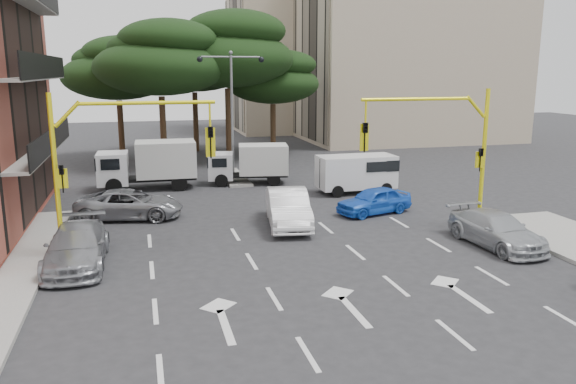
{
  "coord_description": "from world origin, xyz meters",
  "views": [
    {
      "loc": [
        -5.66,
        -18.93,
        6.74
      ],
      "look_at": [
        0.41,
        3.95,
        1.6
      ],
      "focal_mm": 35.0,
      "sensor_mm": 36.0,
      "label": 1
    }
  ],
  "objects_px": {
    "signal_mast_right": "(447,140)",
    "car_silver_parked": "(496,230)",
    "street_lamp_center": "(232,92)",
    "box_truck_a": "(148,165)",
    "signal_mast_left": "(107,152)",
    "box_truck_b": "(249,164)",
    "car_silver_cross_a": "(130,204)",
    "car_blue_compact": "(374,200)",
    "car_silver_wagon": "(77,246)",
    "car_white_hatch": "(288,208)",
    "van_white": "(356,174)"
  },
  "relations": [
    {
      "from": "street_lamp_center",
      "to": "car_silver_wagon",
      "type": "height_order",
      "value": "street_lamp_center"
    },
    {
      "from": "street_lamp_center",
      "to": "car_white_hatch",
      "type": "height_order",
      "value": "street_lamp_center"
    },
    {
      "from": "car_blue_compact",
      "to": "car_silver_parked",
      "type": "relative_size",
      "value": 0.83
    },
    {
      "from": "signal_mast_left",
      "to": "car_silver_wagon",
      "type": "height_order",
      "value": "signal_mast_left"
    },
    {
      "from": "street_lamp_center",
      "to": "van_white",
      "type": "distance_m",
      "value": 9.53
    },
    {
      "from": "box_truck_b",
      "to": "car_silver_parked",
      "type": "bearing_deg",
      "value": -144.83
    },
    {
      "from": "car_blue_compact",
      "to": "box_truck_b",
      "type": "bearing_deg",
      "value": -168.49
    },
    {
      "from": "signal_mast_left",
      "to": "car_white_hatch",
      "type": "relative_size",
      "value": 1.23
    },
    {
      "from": "car_silver_wagon",
      "to": "car_silver_parked",
      "type": "relative_size",
      "value": 1.07
    },
    {
      "from": "car_blue_compact",
      "to": "car_silver_cross_a",
      "type": "bearing_deg",
      "value": -115.75
    },
    {
      "from": "car_silver_cross_a",
      "to": "box_truck_b",
      "type": "relative_size",
      "value": 1.0
    },
    {
      "from": "street_lamp_center",
      "to": "car_silver_wagon",
      "type": "relative_size",
      "value": 1.59
    },
    {
      "from": "car_silver_wagon",
      "to": "box_truck_b",
      "type": "bearing_deg",
      "value": 57.44
    },
    {
      "from": "signal_mast_left",
      "to": "box_truck_b",
      "type": "bearing_deg",
      "value": 58.24
    },
    {
      "from": "signal_mast_left",
      "to": "car_blue_compact",
      "type": "xyz_separation_m",
      "value": [
        11.85,
        3.32,
        -3.24
      ]
    },
    {
      "from": "signal_mast_right",
      "to": "car_white_hatch",
      "type": "relative_size",
      "value": 1.23
    },
    {
      "from": "car_blue_compact",
      "to": "car_silver_parked",
      "type": "bearing_deg",
      "value": 7.77
    },
    {
      "from": "signal_mast_right",
      "to": "car_silver_parked",
      "type": "height_order",
      "value": "signal_mast_right"
    },
    {
      "from": "signal_mast_left",
      "to": "street_lamp_center",
      "type": "relative_size",
      "value": 0.77
    },
    {
      "from": "car_silver_wagon",
      "to": "car_silver_cross_a",
      "type": "height_order",
      "value": "car_silver_wagon"
    },
    {
      "from": "car_white_hatch",
      "to": "box_truck_b",
      "type": "bearing_deg",
      "value": 98.33
    },
    {
      "from": "car_blue_compact",
      "to": "box_truck_a",
      "type": "height_order",
      "value": "box_truck_a"
    },
    {
      "from": "street_lamp_center",
      "to": "box_truck_a",
      "type": "bearing_deg",
      "value": -159.2
    },
    {
      "from": "signal_mast_left",
      "to": "box_truck_b",
      "type": "relative_size",
      "value": 1.24
    },
    {
      "from": "signal_mast_right",
      "to": "car_silver_cross_a",
      "type": "xyz_separation_m",
      "value": [
        -13.08,
        5.39,
        -3.21
      ]
    },
    {
      "from": "signal_mast_right",
      "to": "car_silver_wagon",
      "type": "height_order",
      "value": "signal_mast_right"
    },
    {
      "from": "car_silver_cross_a",
      "to": "car_white_hatch",
      "type": "bearing_deg",
      "value": -103.29
    },
    {
      "from": "signal_mast_left",
      "to": "street_lamp_center",
      "type": "distance_m",
      "value": 15.65
    },
    {
      "from": "car_white_hatch",
      "to": "car_silver_cross_a",
      "type": "bearing_deg",
      "value": 164.63
    },
    {
      "from": "signal_mast_left",
      "to": "car_silver_cross_a",
      "type": "xyz_separation_m",
      "value": [
        0.53,
        5.39,
        -3.21
      ]
    },
    {
      "from": "signal_mast_right",
      "to": "car_white_hatch",
      "type": "height_order",
      "value": "signal_mast_right"
    },
    {
      "from": "van_white",
      "to": "street_lamp_center",
      "type": "bearing_deg",
      "value": -135.91
    },
    {
      "from": "car_silver_wagon",
      "to": "car_silver_cross_a",
      "type": "xyz_separation_m",
      "value": [
        1.73,
        6.26,
        -0.04
      ]
    },
    {
      "from": "signal_mast_right",
      "to": "box_truck_b",
      "type": "distance_m",
      "value": 13.78
    },
    {
      "from": "street_lamp_center",
      "to": "box_truck_b",
      "type": "xyz_separation_m",
      "value": [
        0.64,
        -1.99,
        -4.24
      ]
    },
    {
      "from": "signal_mast_right",
      "to": "car_blue_compact",
      "type": "bearing_deg",
      "value": 117.94
    },
    {
      "from": "street_lamp_center",
      "to": "van_white",
      "type": "height_order",
      "value": "street_lamp_center"
    },
    {
      "from": "street_lamp_center",
      "to": "car_blue_compact",
      "type": "bearing_deg",
      "value": -64.74
    },
    {
      "from": "car_silver_wagon",
      "to": "car_silver_cross_a",
      "type": "bearing_deg",
      "value": 75.84
    },
    {
      "from": "car_blue_compact",
      "to": "box_truck_a",
      "type": "relative_size",
      "value": 0.67
    },
    {
      "from": "car_silver_wagon",
      "to": "box_truck_a",
      "type": "bearing_deg",
      "value": 79.28
    },
    {
      "from": "box_truck_a",
      "to": "signal_mast_left",
      "type": "bearing_deg",
      "value": 174.01
    },
    {
      "from": "car_silver_wagon",
      "to": "box_truck_a",
      "type": "height_order",
      "value": "box_truck_a"
    },
    {
      "from": "car_blue_compact",
      "to": "car_silver_wagon",
      "type": "relative_size",
      "value": 0.77
    },
    {
      "from": "car_white_hatch",
      "to": "box_truck_b",
      "type": "height_order",
      "value": "box_truck_b"
    },
    {
      "from": "street_lamp_center",
      "to": "car_silver_cross_a",
      "type": "xyz_separation_m",
      "value": [
        -6.27,
        -8.62,
        -4.76
      ]
    },
    {
      "from": "signal_mast_left",
      "to": "signal_mast_right",
      "type": "bearing_deg",
      "value": 0.0
    },
    {
      "from": "car_silver_cross_a",
      "to": "box_truck_a",
      "type": "relative_size",
      "value": 0.86
    },
    {
      "from": "car_white_hatch",
      "to": "car_blue_compact",
      "type": "relative_size",
      "value": 1.29
    },
    {
      "from": "car_blue_compact",
      "to": "car_silver_parked",
      "type": "height_order",
      "value": "car_silver_parked"
    }
  ]
}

